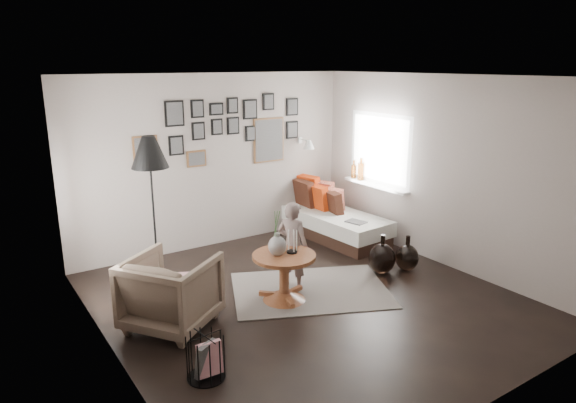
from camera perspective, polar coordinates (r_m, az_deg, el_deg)
ground at (r=6.25m, az=2.22°, el=-10.87°), size 4.80×4.80×0.00m
wall_back at (r=7.81m, az=-8.15°, el=4.41°), size 4.50×0.00×4.50m
wall_front at (r=4.20m, az=22.22°, el=-6.11°), size 4.50×0.00×4.50m
wall_left at (r=4.86m, az=-19.59°, el=-3.00°), size 0.00×4.80×4.80m
wall_right at (r=7.32m, az=16.73°, el=3.19°), size 0.00×4.80×4.80m
ceiling at (r=5.61m, az=2.50°, el=13.72°), size 4.80×4.80×0.00m
door_left at (r=6.06m, az=-22.18°, el=-2.19°), size 0.00×2.14×2.14m
window_right at (r=8.24m, az=9.03°, el=2.32°), size 0.15×1.32×1.30m
gallery_wall at (r=7.85m, az=-6.31°, el=7.80°), size 2.74×0.03×1.08m
wall_sconce at (r=8.35m, az=2.29°, el=6.38°), size 0.18×0.36×0.16m
rug at (r=6.49m, az=2.52°, el=-9.77°), size 2.28×2.00×0.01m
pedestal_table at (r=6.12m, az=-0.43°, el=-8.64°), size 0.74×0.74×0.58m
vase at (r=5.92m, az=-1.20°, el=-4.53°), size 0.21×0.21×0.53m
candles at (r=6.01m, az=0.43°, el=-4.50°), size 0.13×0.13×0.28m
daybed at (r=8.30m, az=4.87°, el=-1.99°), size 0.93×1.97×0.92m
magazine_on_daybed at (r=7.76m, az=7.56°, el=-2.25°), size 0.27×0.32×0.02m
armchair at (r=5.65m, az=-12.84°, el=-9.75°), size 1.20×1.19×0.79m
armchair_cushion at (r=5.67m, az=-12.80°, el=-8.73°), size 0.50×0.50×0.16m
floor_lamp at (r=6.32m, az=-15.11°, el=4.70°), size 0.45×0.45×1.91m
magazine_basket at (r=4.84m, az=-9.12°, el=-16.70°), size 0.37×0.37×0.41m
demijohn_large at (r=7.01m, az=10.40°, el=-6.24°), size 0.36×0.36×0.54m
demijohn_small at (r=7.18m, az=13.08°, el=-6.07°), size 0.32×0.32×0.49m
child at (r=6.34m, az=0.52°, el=-4.94°), size 0.43×0.49×1.12m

